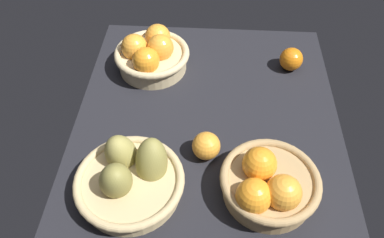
% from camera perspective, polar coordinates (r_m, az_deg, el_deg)
% --- Properties ---
extents(market_tray, '(0.84, 0.72, 0.03)m').
position_cam_1_polar(market_tray, '(1.06, 2.05, -0.53)').
color(market_tray, black).
rests_on(market_tray, ground).
extents(basket_far_left_pears, '(0.25, 0.25, 0.14)m').
position_cam_1_polar(basket_far_left_pears, '(0.89, -9.53, -8.56)').
color(basket_far_left_pears, tan).
rests_on(basket_far_left_pears, market_tray).
extents(basket_far_right, '(0.23, 0.23, 0.12)m').
position_cam_1_polar(basket_far_right, '(1.17, -6.31, 9.58)').
color(basket_far_right, '#D3BC8C').
rests_on(basket_far_right, market_tray).
extents(basket_near_left, '(0.23, 0.23, 0.12)m').
position_cam_1_polar(basket_near_left, '(0.88, 11.02, -9.54)').
color(basket_near_left, tan).
rests_on(basket_near_left, market_tray).
extents(loose_orange_front_gap, '(0.07, 0.07, 0.07)m').
position_cam_1_polar(loose_orange_front_gap, '(0.94, 1.62, -4.01)').
color(loose_orange_front_gap, '#F49E33').
rests_on(loose_orange_front_gap, market_tray).
extents(loose_orange_back_gap, '(0.07, 0.07, 0.07)m').
position_cam_1_polar(loose_orange_back_gap, '(1.21, 14.40, 8.67)').
color(loose_orange_back_gap, orange).
rests_on(loose_orange_back_gap, market_tray).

